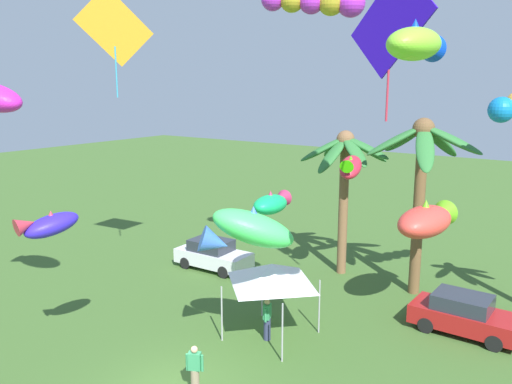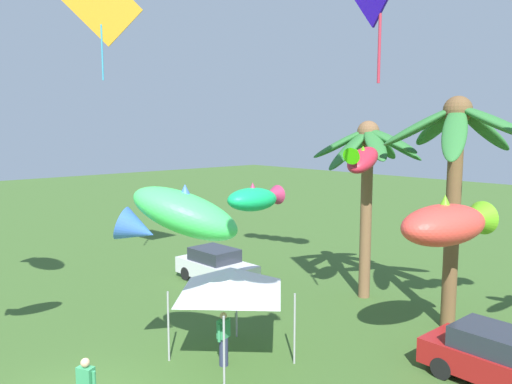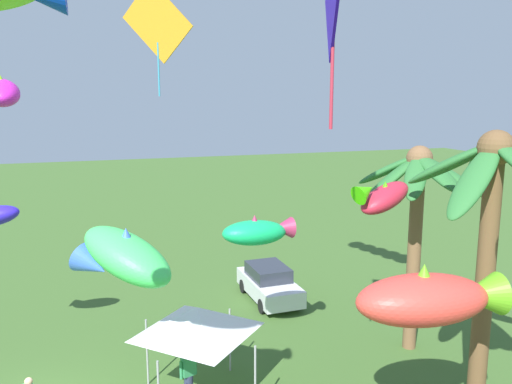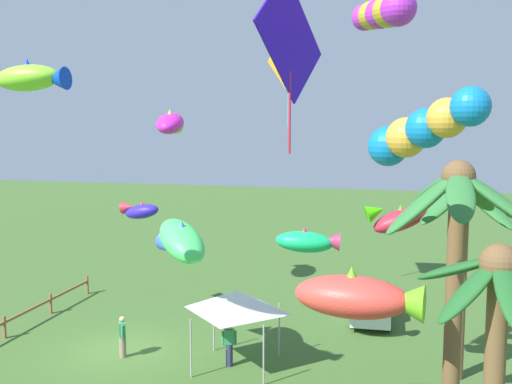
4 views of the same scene
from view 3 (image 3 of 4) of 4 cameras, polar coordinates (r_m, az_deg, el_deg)
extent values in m
cylinder|color=brown|center=(18.65, 16.88, -6.70)|extent=(0.45, 0.45, 6.67)
ellipsoid|color=#2D7033|center=(17.07, 19.29, 1.98)|extent=(2.41, 0.88, 1.13)
ellipsoid|color=#2D7033|center=(17.87, 20.62, 1.67)|extent=(2.09, 2.01, 1.47)
ellipsoid|color=#2D7033|center=(18.71, 19.80, 2.04)|extent=(0.83, 2.25, 1.50)
ellipsoid|color=#2D7033|center=(19.08, 17.44, 2.42)|extent=(2.20, 1.88, 1.44)
ellipsoid|color=#2D7033|center=(18.41, 14.25, 2.38)|extent=(2.24, 1.86, 1.40)
ellipsoid|color=#2D7033|center=(17.74, 14.56, 1.41)|extent=(1.12, 2.14, 1.77)
ellipsoid|color=#2D7033|center=(16.99, 17.07, 1.61)|extent=(2.17, 1.97, 1.39)
sphere|color=brown|center=(17.98, 17.44, 3.51)|extent=(0.86, 0.86, 0.86)
cylinder|color=brown|center=(15.43, 23.70, -9.36)|extent=(0.49, 0.49, 7.39)
ellipsoid|color=#2D7033|center=(15.83, 23.63, 2.91)|extent=(2.53, 1.85, 1.60)
ellipsoid|color=#2D7033|center=(15.12, 20.42, 2.86)|extent=(2.54, 1.85, 1.57)
ellipsoid|color=#2D7033|center=(13.81, 22.77, 1.19)|extent=(1.57, 2.37, 1.95)
sphere|color=brown|center=(14.65, 24.76, 4.40)|extent=(0.93, 0.93, 0.93)
cube|color=silver|center=(22.82, 1.47, -10.31)|extent=(3.95, 1.81, 0.70)
cube|color=#282D38|center=(22.73, 1.34, -8.70)|extent=(2.07, 1.56, 0.56)
cylinder|color=black|center=(22.18, 4.55, -11.81)|extent=(0.61, 0.20, 0.60)
cylinder|color=black|center=(21.62, 0.68, -12.38)|extent=(0.61, 0.20, 0.60)
cylinder|color=black|center=(24.25, 2.16, -9.80)|extent=(0.61, 0.20, 0.60)
cylinder|color=black|center=(23.74, -1.40, -10.24)|extent=(0.61, 0.20, 0.60)
sphere|color=tan|center=(15.36, -23.62, -18.47)|extent=(0.21, 0.21, 0.21)
cube|color=#338956|center=(15.78, -7.42, -18.36)|extent=(0.34, 0.43, 0.54)
sphere|color=tan|center=(15.60, -7.46, -17.15)|extent=(0.21, 0.21, 0.21)
cylinder|color=#338956|center=(15.90, -6.66, -18.31)|extent=(0.09, 0.09, 0.52)
cylinder|color=#338956|center=(15.71, -8.19, -18.73)|extent=(0.09, 0.09, 0.52)
cylinder|color=#9E9EA3|center=(16.84, -11.82, -16.78)|extent=(0.06, 0.06, 2.10)
cylinder|color=#9E9EA3|center=(17.25, -2.87, -15.85)|extent=(0.06, 0.06, 2.10)
cylinder|color=#9E9EA3|center=(15.06, -0.09, -20.05)|extent=(0.06, 0.06, 2.10)
pyramid|color=white|center=(15.23, -6.45, -13.71)|extent=(2.86, 2.86, 0.75)
ellipsoid|color=#45E964|center=(13.73, -13.92, -6.81)|extent=(3.12, 2.99, 1.88)
cone|color=#3E6EE5|center=(14.72, -17.36, -7.53)|extent=(1.43, 1.41, 1.13)
cone|color=#3E6EE5|center=(13.60, -14.00, -4.99)|extent=(0.78, 0.78, 0.57)
ellipsoid|color=#EF4238|center=(12.79, 17.75, -11.14)|extent=(1.98, 3.38, 1.17)
cone|color=#5EB31D|center=(13.52, 23.21, -10.29)|extent=(1.14, 1.14, 1.02)
cone|color=#5EB31D|center=(12.61, 17.88, -8.91)|extent=(0.71, 0.71, 0.66)
ellipsoid|color=#BD2237|center=(15.98, 13.90, -0.61)|extent=(1.44, 2.15, 1.25)
cone|color=#40DA0A|center=(15.32, 11.86, 0.06)|extent=(0.78, 0.89, 0.75)
cone|color=#40DA0A|center=(15.92, 13.95, 0.46)|extent=(0.46, 0.46, 0.38)
ellipsoid|color=#15C468|center=(16.48, -0.15, -4.47)|extent=(1.31, 2.30, 0.89)
cone|color=#A72B53|center=(16.87, 2.86, -3.95)|extent=(0.76, 0.79, 0.72)
cone|color=#A72B53|center=(16.39, -0.16, -3.28)|extent=(0.48, 0.48, 0.44)
cube|color=orange|center=(22.22, -10.77, 17.83)|extent=(2.19, 2.51, 3.27)
cylinder|color=#399AC1|center=(22.05, -10.60, 13.02)|extent=(0.07, 0.07, 2.13)
cylinder|color=#B8293D|center=(11.75, 8.32, 12.64)|extent=(0.08, 0.08, 2.39)
ellipsoid|color=#E523C5|center=(21.59, -26.15, 9.74)|extent=(2.97, 1.86, 1.42)
camera|label=1|loc=(12.99, -91.95, 2.00)|focal=36.84mm
camera|label=2|loc=(7.05, -82.01, -14.49)|focal=35.63mm
camera|label=4|loc=(11.01, 110.99, -2.72)|focal=42.79mm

